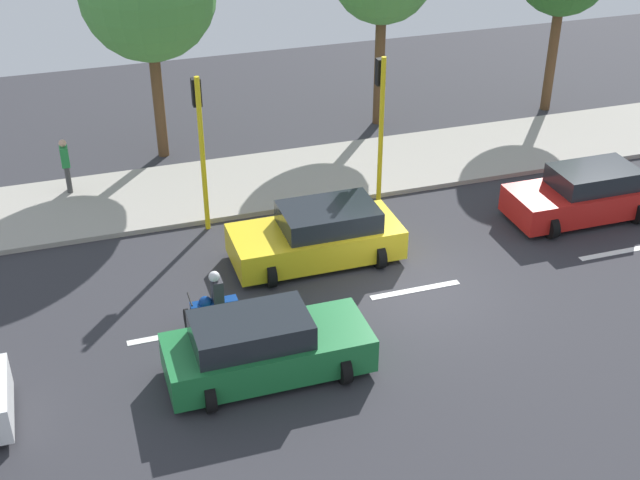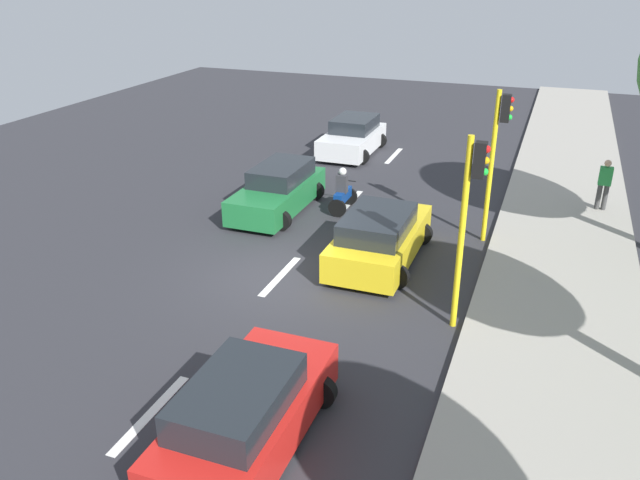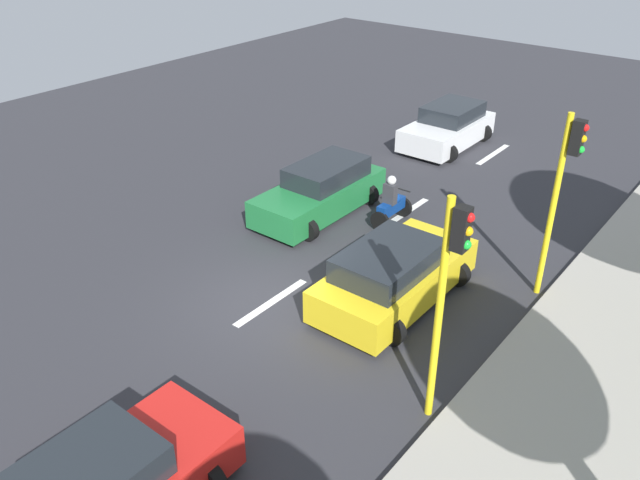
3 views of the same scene
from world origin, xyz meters
TOP-DOWN VIEW (x-y plane):
  - ground_plane at (0.00, 0.00)m, footprint 40.00×60.00m
  - sidewalk at (7.00, 0.00)m, footprint 4.00×60.00m
  - lane_stripe_north at (0.00, -6.00)m, footprint 0.20×2.40m
  - lane_stripe_mid at (0.00, 0.00)m, footprint 0.20×2.40m
  - lane_stripe_south at (0.00, 6.00)m, footprint 0.20×2.40m
  - lane_stripe_far_south at (0.00, 12.00)m, footprint 0.20×2.40m
  - car_white at (-1.80, 11.79)m, footprint 2.34×4.08m
  - car_yellow_cab at (2.20, 1.86)m, footprint 2.37×4.47m
  - car_green at (-2.01, 4.45)m, footprint 2.18×4.43m
  - car_red at (2.09, -6.13)m, footprint 2.22×4.24m
  - motorcycle at (0.02, 5.14)m, footprint 0.60×1.30m
  - pedestrian_near_signal at (8.07, 7.92)m, footprint 0.40×0.24m
  - traffic_light_corner at (4.85, 4.34)m, footprint 0.49×0.24m
  - traffic_light_midblock at (4.85, -0.86)m, footprint 0.49×0.24m

SIDE VIEW (x-z plane):
  - ground_plane at x=0.00m, z-range -0.10..0.00m
  - lane_stripe_north at x=0.00m, z-range 0.00..0.01m
  - lane_stripe_mid at x=0.00m, z-range 0.00..0.01m
  - lane_stripe_south at x=0.00m, z-range 0.00..0.01m
  - lane_stripe_far_south at x=0.00m, z-range 0.00..0.01m
  - sidewalk at x=7.00m, z-range 0.00..0.15m
  - motorcycle at x=0.02m, z-range -0.12..1.41m
  - car_red at x=2.09m, z-range -0.05..1.47m
  - car_green at x=-2.01m, z-range -0.05..1.47m
  - car_white at x=-1.80m, z-range -0.05..1.47m
  - car_yellow_cab at x=2.20m, z-range -0.05..1.47m
  - pedestrian_near_signal at x=8.07m, z-range 0.21..1.90m
  - traffic_light_corner at x=4.85m, z-range 0.68..5.18m
  - traffic_light_midblock at x=4.85m, z-range 0.68..5.18m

